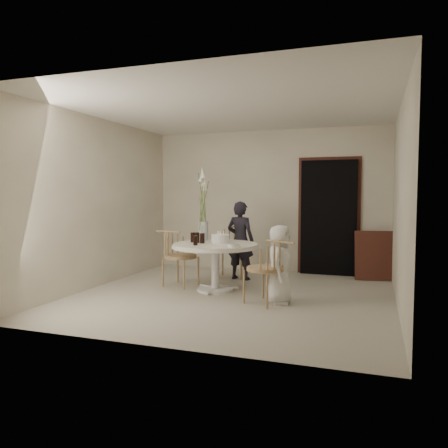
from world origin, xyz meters
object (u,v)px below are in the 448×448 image
(boy, at_px, (279,264))
(birthday_cake, at_px, (220,239))
(girl, at_px, (240,240))
(chair_right, at_px, (272,263))
(table, at_px, (215,251))
(chair_far, at_px, (233,244))
(chair_left, at_px, (174,250))
(flower_vase, at_px, (203,212))

(boy, distance_m, birthday_cake, 1.21)
(girl, distance_m, birthday_cake, 0.90)
(chair_right, bearing_deg, birthday_cake, -98.59)
(girl, bearing_deg, chair_right, 129.28)
(table, bearing_deg, birthday_cake, 66.04)
(chair_far, distance_m, chair_left, 1.24)
(chair_right, xyz_separation_m, birthday_cake, (-0.97, 0.67, 0.23))
(chair_left, bearing_deg, birthday_cake, -84.54)
(birthday_cake, height_order, flower_vase, flower_vase)
(boy, bearing_deg, chair_far, 32.88)
(chair_left, height_order, boy, boy)
(chair_far, xyz_separation_m, girl, (0.20, -0.22, 0.09))
(chair_far, relative_size, girl, 0.67)
(chair_far, distance_m, boy, 2.04)
(flower_vase, bearing_deg, chair_left, -152.44)
(table, xyz_separation_m, girl, (0.10, 0.99, 0.06))
(girl, height_order, birthday_cake, girl)
(table, distance_m, birthday_cake, 0.21)
(table, height_order, flower_vase, flower_vase)
(chair_far, bearing_deg, boy, -61.29)
(chair_right, xyz_separation_m, girl, (-0.92, 1.56, 0.11))
(chair_left, xyz_separation_m, boy, (1.86, -0.61, -0.04))
(chair_right, xyz_separation_m, flower_vase, (-1.37, 0.95, 0.62))
(birthday_cake, bearing_deg, table, -113.96)
(birthday_cake, distance_m, flower_vase, 0.63)
(girl, distance_m, flower_vase, 0.91)
(birthday_cake, bearing_deg, boy, -27.63)
(girl, bearing_deg, flower_vase, 61.92)
(flower_vase, bearing_deg, boy, -29.98)
(chair_right, xyz_separation_m, boy, (0.07, 0.12, -0.04))
(boy, relative_size, flower_vase, 0.89)
(chair_right, bearing_deg, chair_far, -121.96)
(chair_far, bearing_deg, birthday_cake, -89.33)
(chair_far, height_order, birthday_cake, chair_far)
(boy, height_order, flower_vase, flower_vase)
(girl, bearing_deg, chair_left, 52.12)
(flower_vase, bearing_deg, table, -47.66)
(chair_left, bearing_deg, flower_vase, -52.24)
(chair_left, height_order, girl, girl)
(girl, relative_size, birthday_cake, 4.91)
(chair_right, height_order, birthday_cake, birthday_cake)
(table, bearing_deg, flower_vase, 132.34)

